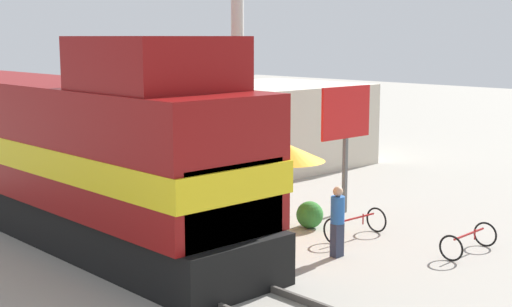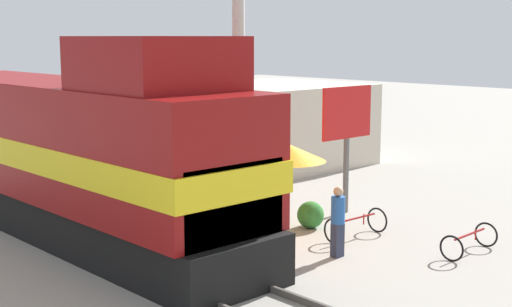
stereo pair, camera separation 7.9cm
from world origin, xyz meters
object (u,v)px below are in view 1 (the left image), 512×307
billboard_sign (346,119)px  bicycle (356,225)px  person_bystander (337,219)px  bicycle_spare (469,241)px  vendor_umbrella (286,152)px  locomotive (71,152)px  utility_pole (238,66)px

billboard_sign → bicycle: bearing=-134.2°
billboard_sign → person_bystander: billboard_sign is taller
billboard_sign → bicycle_spare: (-1.01, -4.81, -2.51)m
vendor_umbrella → bicycle_spare: (1.84, -4.51, -1.88)m
bicycle → bicycle_spare: bicycle is taller
locomotive → bicycle_spare: size_ratio=8.43×
vendor_umbrella → bicycle_spare: vendor_umbrella is taller
utility_pole → billboard_sign: size_ratio=2.28×
person_bystander → bicycle_spare: (2.55, -2.07, -0.62)m
vendor_umbrella → bicycle: size_ratio=1.36×
locomotive → vendor_umbrella: locomotive is taller
locomotive → bicycle_spare: 10.55m
vendor_umbrella → bicycle: vendor_umbrella is taller
person_bystander → utility_pole: bearing=77.3°
person_bystander → bicycle: size_ratio=0.96×
utility_pole → bicycle_spare: size_ratio=4.96×
billboard_sign → bicycle_spare: billboard_sign is taller
bicycle_spare → vendor_umbrella: bearing=20.3°
utility_pole → billboard_sign: utility_pole is taller
locomotive → bicycle_spare: locomotive is taller
billboard_sign → person_bystander: 4.88m
locomotive → bicycle: 7.85m
locomotive → vendor_umbrella: (4.30, -3.86, -0.02)m
vendor_umbrella → person_bystander: (-0.71, -2.44, -1.26)m
vendor_umbrella → person_bystander: bearing=-106.2°
locomotive → billboard_sign: size_ratio=3.87×
billboard_sign → locomotive: bearing=153.6°
vendor_umbrella → billboard_sign: size_ratio=0.64×
locomotive → utility_pole: utility_pole is taller
locomotive → vendor_umbrella: bearing=-41.9°
utility_pole → billboard_sign: (2.48, -2.07, -1.59)m
billboard_sign → utility_pole: bearing=140.1°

